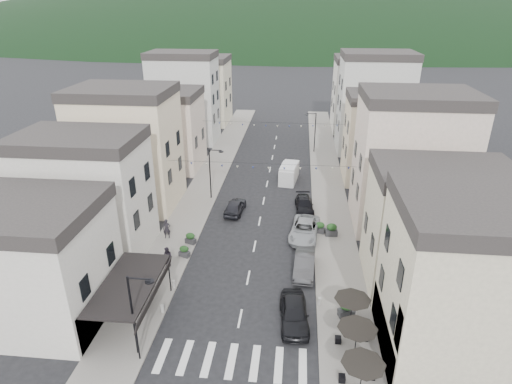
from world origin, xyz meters
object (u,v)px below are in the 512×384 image
parked_car_a (294,313)px  parked_car_b (304,264)px  delivery_van (289,173)px  pedestrian_b (168,257)px  parked_car_e (235,206)px  parked_car_c (304,230)px  pedestrian_a (167,229)px  parked_car_d (304,205)px

parked_car_a → parked_car_b: bearing=78.6°
delivery_van → pedestrian_b: (-9.66, -20.43, -0.12)m
parked_car_b → parked_car_e: size_ratio=1.08×
parked_car_e → delivery_van: size_ratio=0.88×
parked_car_a → parked_car_c: parked_car_a is taller
parked_car_e → pedestrian_a: size_ratio=2.24×
delivery_van → pedestrian_b: 22.60m
parked_car_e → pedestrian_a: 8.38m
parked_car_d → parked_car_e: bearing=-174.5°
parked_car_b → parked_car_d: bearing=93.0°
parked_car_b → pedestrian_a: 13.70m
parked_car_e → pedestrian_b: 11.62m
parked_car_d → pedestrian_b: pedestrian_b is taller
pedestrian_a → pedestrian_b: size_ratio=1.10×
parked_car_a → pedestrian_a: size_ratio=2.50×
pedestrian_b → parked_car_b: bearing=27.0°
parked_car_e → pedestrian_a: pedestrian_a is taller
parked_car_a → delivery_van: bearing=87.8°
parked_car_a → parked_car_e: bearing=107.0°
parked_car_a → parked_car_d: (0.75, 18.06, -0.17)m
parked_car_c → parked_car_d: 5.84m
parked_car_c → pedestrian_a: 13.17m
parked_car_e → parked_car_c: bearing=154.4°
parked_car_b → pedestrian_b: bearing=-174.7°
parked_car_a → delivery_van: (-1.19, 26.28, 0.30)m
parked_car_d → pedestrian_a: (-13.05, -7.56, 0.43)m
parked_car_d → delivery_van: delivery_van is taller
delivery_van → parked_car_b: bearing=-77.0°
pedestrian_a → parked_car_e: bearing=36.5°
parked_car_b → delivery_van: 20.07m
pedestrian_a → pedestrian_b: (1.45, -4.65, -0.09)m
parked_car_d → pedestrian_a: size_ratio=2.34×
parked_car_d → delivery_van: 8.46m
parked_car_e → parked_car_d: bearing=-164.0°
pedestrian_a → pedestrian_b: pedestrian_a is taller
parked_car_e → delivery_van: delivery_van is taller
parked_car_b → parked_car_c: size_ratio=0.84×
parked_car_c → pedestrian_a: (-13.05, -1.72, 0.31)m
parked_car_a → parked_car_e: (-6.65, 16.68, -0.08)m
parked_car_c → pedestrian_a: pedestrian_a is taller
parked_car_e → pedestrian_b: (-4.20, -10.83, 0.26)m
parked_car_b → parked_car_c: 5.92m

